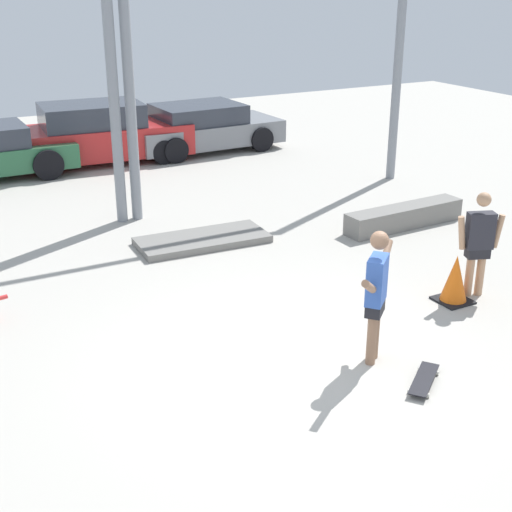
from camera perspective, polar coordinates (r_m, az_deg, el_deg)
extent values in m
plane|color=#B2ADA3|center=(8.91, 3.14, -8.50)|extent=(36.00, 36.00, 0.00)
cylinder|color=#8C664C|center=(8.80, 9.26, -6.22)|extent=(0.12, 0.12, 0.80)
cylinder|color=#8C664C|center=(8.94, 9.48, -5.75)|extent=(0.12, 0.12, 0.80)
cube|color=black|center=(8.72, 9.50, -4.05)|extent=(0.37, 0.36, 0.18)
cube|color=#3359B2|center=(8.57, 9.65, -1.90)|extent=(0.42, 0.40, 0.58)
sphere|color=#8C664C|center=(8.39, 9.86, 1.24)|extent=(0.22, 0.22, 0.22)
cylinder|color=#8C664C|center=(8.10, 9.03, -2.44)|extent=(0.44, 0.40, 0.34)
cylinder|color=#8C664C|center=(8.96, 10.30, -0.11)|extent=(0.44, 0.40, 0.34)
cube|color=black|center=(8.66, 13.29, -9.55)|extent=(0.75, 0.64, 0.01)
cylinder|color=silver|center=(8.93, 12.94, -8.82)|extent=(0.06, 0.06, 0.05)
cylinder|color=silver|center=(8.90, 14.31, -9.07)|extent=(0.06, 0.06, 0.05)
cylinder|color=silver|center=(8.48, 12.16, -10.53)|extent=(0.06, 0.06, 0.05)
cylinder|color=silver|center=(8.45, 13.61, -10.80)|extent=(0.06, 0.06, 0.05)
cube|color=slate|center=(13.71, 11.78, 3.11)|extent=(2.54, 0.58, 0.41)
cube|color=slate|center=(12.67, -4.30, 1.29)|extent=(2.36, 1.12, 0.13)
cylinder|color=gray|center=(13.40, -11.55, 15.33)|extent=(0.20, 0.20, 6.15)
cylinder|color=gray|center=(13.49, -10.27, 15.45)|extent=(0.20, 0.20, 6.15)
cylinder|color=gray|center=(16.51, 11.43, 16.48)|extent=(0.20, 0.20, 6.15)
cylinder|color=black|center=(18.79, -17.44, 8.09)|extent=(0.71, 0.22, 0.71)
cylinder|color=black|center=(17.22, -16.30, 7.03)|extent=(0.71, 0.22, 0.71)
cube|color=red|center=(18.55, -12.31, 9.02)|extent=(4.53, 2.08, 0.75)
cube|color=#2D333D|center=(18.39, -13.02, 10.94)|extent=(2.54, 1.79, 0.56)
cylinder|color=black|center=(19.72, -8.87, 9.29)|extent=(0.62, 0.27, 0.61)
cylinder|color=black|center=(18.12, -7.41, 8.26)|extent=(0.62, 0.27, 0.61)
cylinder|color=black|center=(19.22, -16.82, 8.29)|extent=(0.62, 0.27, 0.61)
cylinder|color=black|center=(17.57, -16.03, 7.17)|extent=(0.62, 0.27, 0.61)
cube|color=slate|center=(19.45, -4.16, 9.81)|extent=(4.09, 1.96, 0.58)
cube|color=#2D333D|center=(19.28, -4.64, 11.30)|extent=(2.27, 1.75, 0.48)
cylinder|color=black|center=(20.82, -2.11, 10.24)|extent=(0.65, 0.24, 0.64)
cylinder|color=black|center=(19.28, 0.43, 9.32)|extent=(0.65, 0.24, 0.64)
cylinder|color=black|center=(19.79, -8.61, 9.41)|extent=(0.65, 0.24, 0.64)
cylinder|color=black|center=(18.18, -6.47, 8.41)|extent=(0.65, 0.24, 0.64)
cylinder|color=tan|center=(11.03, 17.52, -1.18)|extent=(0.12, 0.12, 0.75)
cylinder|color=tan|center=(10.96, 16.72, -1.23)|extent=(0.12, 0.12, 0.75)
cube|color=black|center=(10.88, 17.30, 0.31)|extent=(0.38, 0.29, 0.16)
cube|color=#26262D|center=(10.77, 17.50, 1.95)|extent=(0.44, 0.32, 0.54)
sphere|color=tan|center=(10.63, 17.78, 4.33)|extent=(0.21, 0.21, 0.21)
cylinder|color=tan|center=(10.90, 18.80, 1.90)|extent=(0.18, 0.14, 0.50)
cylinder|color=tan|center=(10.67, 16.14, 1.80)|extent=(0.18, 0.14, 0.50)
cube|color=black|center=(10.84, 15.46, -3.42)|extent=(0.48, 0.48, 0.03)
cone|color=orange|center=(10.70, 15.65, -1.69)|extent=(0.39, 0.39, 0.69)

